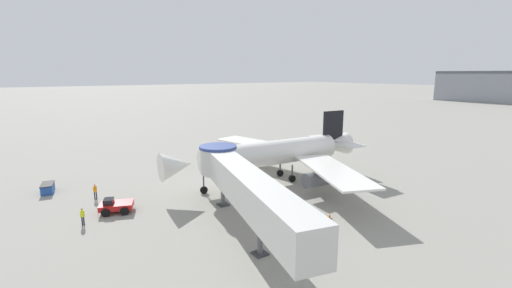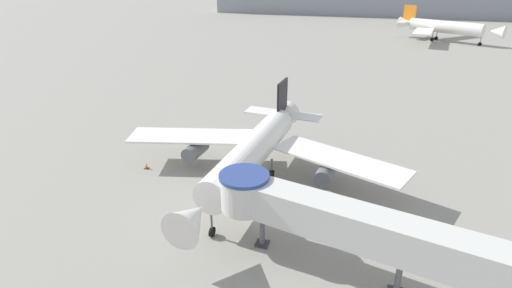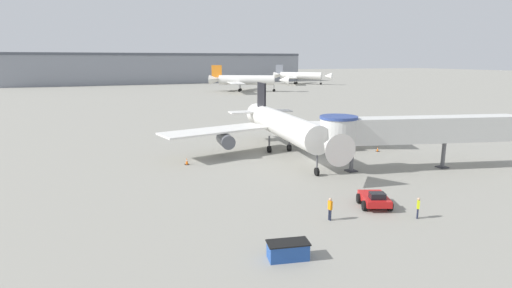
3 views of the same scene
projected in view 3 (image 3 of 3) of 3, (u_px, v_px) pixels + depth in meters
name	position (u px, v px, depth m)	size (l,w,h in m)	color
ground_plane	(319.00, 162.00, 48.40)	(800.00, 800.00, 0.00)	gray
main_airplane	(284.00, 126.00, 51.57)	(31.99, 27.52, 8.81)	white
jet_bridge	(408.00, 130.00, 44.45)	(22.82, 8.54, 6.25)	silver
pushback_tug_red	(375.00, 199.00, 33.64)	(3.22, 3.75, 1.48)	red
service_container_blue	(288.00, 250.00, 24.92)	(2.84, 1.79, 1.12)	#234C9E
traffic_cone_port_wing	(187.00, 161.00, 47.25)	(0.49, 0.49, 0.80)	black
traffic_cone_starboard_wing	(378.00, 149.00, 53.99)	(0.40, 0.40, 0.67)	black
ground_crew_marshaller	(418.00, 206.00, 31.16)	(0.36, 0.37, 1.71)	#1E2338
ground_crew_wing_walker	(330.00, 207.00, 30.79)	(0.24, 0.36, 1.82)	#1E2338
background_jet_gray_tail	(300.00, 76.00, 197.31)	(24.62, 24.29, 9.50)	white
background_jet_orange_tail	(245.00, 80.00, 152.84)	(29.21, 29.85, 9.97)	white
terminal_building	(161.00, 68.00, 208.77)	(148.81, 25.35, 15.21)	gray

